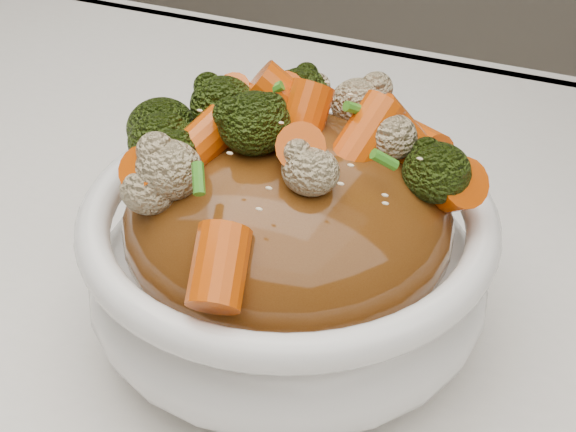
% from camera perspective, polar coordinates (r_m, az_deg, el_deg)
% --- Properties ---
extents(tablecloth, '(1.20, 0.80, 0.04)m').
position_cam_1_polar(tablecloth, '(0.40, -4.74, -14.49)').
color(tablecloth, silver).
rests_on(tablecloth, dining_table).
extents(bowl, '(0.22, 0.22, 0.08)m').
position_cam_1_polar(bowl, '(0.39, 0.00, -3.46)').
color(bowl, white).
rests_on(bowl, tablecloth).
extents(sauce_base, '(0.18, 0.18, 0.09)m').
position_cam_1_polar(sauce_base, '(0.38, 0.00, -0.33)').
color(sauce_base, '#582E0F').
rests_on(sauce_base, bowl).
extents(carrots, '(0.18, 0.18, 0.04)m').
position_cam_1_polar(carrots, '(0.35, 0.00, 7.17)').
color(carrots, '#D14C06').
rests_on(carrots, sauce_base).
extents(broccoli, '(0.18, 0.18, 0.04)m').
position_cam_1_polar(broccoli, '(0.35, 0.00, 7.04)').
color(broccoli, black).
rests_on(broccoli, sauce_base).
extents(cauliflower, '(0.18, 0.18, 0.03)m').
position_cam_1_polar(cauliflower, '(0.35, 0.00, 6.78)').
color(cauliflower, tan).
rests_on(cauliflower, sauce_base).
extents(scallions, '(0.13, 0.13, 0.02)m').
position_cam_1_polar(scallions, '(0.35, 0.00, 7.30)').
color(scallions, '#37851E').
rests_on(scallions, sauce_base).
extents(sesame_seeds, '(0.16, 0.16, 0.01)m').
position_cam_1_polar(sesame_seeds, '(0.35, 0.00, 7.30)').
color(sesame_seeds, beige).
rests_on(sesame_seeds, sauce_base).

